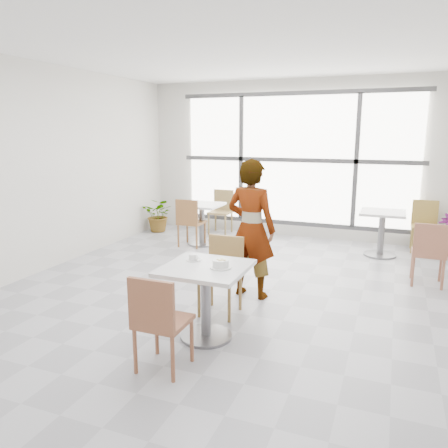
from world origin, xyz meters
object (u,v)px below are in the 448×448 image
at_px(oatmeal_bowl, 221,264).
at_px(bg_table_left, 202,218).
at_px(chair_near, 158,318).
at_px(coffee_cup, 193,258).
at_px(bg_chair_left_near, 190,220).
at_px(bg_chair_right_far, 424,222).
at_px(chair_far, 223,269).
at_px(bg_table_right, 382,227).
at_px(bg_chair_right_near, 429,250).
at_px(main_table, 206,288).
at_px(person, 251,229).
at_px(bg_chair_left_far, 222,208).
at_px(plant_left, 159,215).

xyz_separation_m(oatmeal_bowl, bg_table_left, (-1.73, 3.36, -0.31)).
distance_m(chair_near, coffee_cup, 0.90).
distance_m(bg_chair_left_near, bg_chair_right_far, 4.07).
height_order(chair_near, bg_table_left, chair_near).
bearing_deg(chair_far, bg_chair_right_far, 58.40).
relative_size(chair_far, bg_chair_left_near, 1.00).
height_order(bg_table_right, bg_chair_right_near, bg_chair_right_near).
distance_m(chair_far, bg_chair_right_far, 4.33).
distance_m(coffee_cup, bg_table_left, 3.53).
relative_size(main_table, bg_chair_left_near, 0.92).
distance_m(person, bg_chair_left_near, 2.57).
xyz_separation_m(chair_far, bg_chair_right_near, (2.24, 1.77, 0.00)).
distance_m(coffee_cup, bg_chair_left_far, 4.48).
bearing_deg(oatmeal_bowl, chair_far, 110.24).
bearing_deg(plant_left, bg_table_left, -26.34).
relative_size(chair_far, coffee_cup, 5.47).
height_order(person, bg_table_right, person).
xyz_separation_m(main_table, person, (0.06, 1.25, 0.34)).
relative_size(oatmeal_bowl, bg_table_right, 0.28).
bearing_deg(bg_chair_left_far, plant_left, -162.27).
relative_size(person, bg_chair_right_near, 1.98).
bearing_deg(chair_near, coffee_cup, -84.57).
bearing_deg(person, chair_near, 92.92).
relative_size(coffee_cup, bg_chair_right_near, 0.18).
relative_size(bg_table_left, bg_chair_left_far, 0.86).
xyz_separation_m(person, bg_table_left, (-1.62, 2.11, -0.37)).
relative_size(bg_chair_left_near, bg_chair_left_far, 1.00).
bearing_deg(oatmeal_bowl, main_table, -179.44).
relative_size(coffee_cup, bg_chair_right_far, 0.18).
xyz_separation_m(chair_near, oatmeal_bowl, (0.27, 0.73, 0.29)).
xyz_separation_m(bg_chair_right_far, plant_left, (-4.99, -0.40, -0.15)).
relative_size(chair_near, plant_left, 1.25).
height_order(oatmeal_bowl, bg_chair_right_near, bg_chair_right_near).
relative_size(coffee_cup, person, 0.09).
height_order(main_table, bg_table_right, same).
distance_m(chair_near, bg_chair_right_far, 5.60).
relative_size(main_table, chair_far, 0.92).
distance_m(person, bg_chair_left_far, 3.54).
height_order(bg_chair_left_near, bg_chair_right_far, same).
xyz_separation_m(bg_chair_left_near, plant_left, (-1.13, 0.88, -0.15)).
distance_m(main_table, bg_chair_left_far, 4.65).
height_order(main_table, bg_chair_left_far, bg_chair_left_far).
relative_size(main_table, bg_chair_left_far, 0.92).
relative_size(bg_chair_left_near, bg_chair_right_near, 1.00).
relative_size(oatmeal_bowl, bg_chair_left_far, 0.24).
xyz_separation_m(coffee_cup, bg_chair_right_far, (2.37, 4.25, -0.28)).
bearing_deg(bg_chair_right_far, bg_chair_right_near, -91.00).
bearing_deg(bg_table_left, plant_left, 153.66).
height_order(chair_far, bg_chair_left_near, same).
height_order(bg_chair_left_far, bg_chair_right_far, same).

